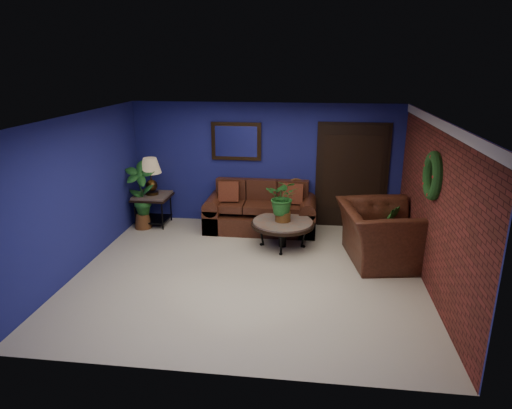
# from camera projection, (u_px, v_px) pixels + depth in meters

# --- Properties ---
(floor) EXTENTS (5.50, 5.50, 0.00)m
(floor) POSITION_uv_depth(u_px,v_px,m) (249.00, 273.00, 7.37)
(floor) COLOR beige
(floor) RESTS_ON ground
(wall_back) EXTENTS (5.50, 0.04, 2.50)m
(wall_back) POSITION_uv_depth(u_px,v_px,m) (266.00, 164.00, 9.36)
(wall_back) COLOR navy
(wall_back) RESTS_ON ground
(wall_left) EXTENTS (0.04, 5.00, 2.50)m
(wall_left) POSITION_uv_depth(u_px,v_px,m) (79.00, 193.00, 7.32)
(wall_left) COLOR navy
(wall_left) RESTS_ON ground
(wall_right_brick) EXTENTS (0.04, 5.00, 2.50)m
(wall_right_brick) POSITION_uv_depth(u_px,v_px,m) (434.00, 207.00, 6.66)
(wall_right_brick) COLOR maroon
(wall_right_brick) RESTS_ON ground
(ceiling) EXTENTS (5.50, 5.00, 0.02)m
(ceiling) POSITION_uv_depth(u_px,v_px,m) (248.00, 117.00, 6.61)
(ceiling) COLOR white
(ceiling) RESTS_ON wall_back
(crown_molding) EXTENTS (0.03, 5.00, 0.14)m
(crown_molding) POSITION_uv_depth(u_px,v_px,m) (442.00, 125.00, 6.31)
(crown_molding) COLOR white
(crown_molding) RESTS_ON wall_right_brick
(wall_mirror) EXTENTS (1.02, 0.06, 0.77)m
(wall_mirror) POSITION_uv_depth(u_px,v_px,m) (236.00, 141.00, 9.25)
(wall_mirror) COLOR #3E2911
(wall_mirror) RESTS_ON wall_back
(closet_door) EXTENTS (1.44, 0.06, 2.18)m
(closet_door) POSITION_uv_depth(u_px,v_px,m) (352.00, 177.00, 9.18)
(closet_door) COLOR black
(closet_door) RESTS_ON wall_back
(wreath) EXTENTS (0.16, 0.72, 0.72)m
(wreath) POSITION_uv_depth(u_px,v_px,m) (433.00, 176.00, 6.58)
(wreath) COLOR black
(wreath) RESTS_ON wall_right_brick
(sofa) EXTENTS (2.20, 0.95, 0.99)m
(sofa) POSITION_uv_depth(u_px,v_px,m) (261.00, 213.00, 9.25)
(sofa) COLOR #4D2316
(sofa) RESTS_ON ground
(coffee_table) EXTENTS (1.16, 1.16, 0.50)m
(coffee_table) POSITION_uv_depth(u_px,v_px,m) (283.00, 224.00, 8.32)
(coffee_table) COLOR #59544E
(coffee_table) RESTS_ON ground
(end_table) EXTENTS (0.72, 0.72, 0.66)m
(end_table) POSITION_uv_depth(u_px,v_px,m) (153.00, 201.00, 9.43)
(end_table) COLOR #59544E
(end_table) RESTS_ON ground
(table_lamp) EXTENTS (0.44, 0.44, 0.73)m
(table_lamp) POSITION_uv_depth(u_px,v_px,m) (151.00, 172.00, 9.24)
(table_lamp) COLOR #3E2911
(table_lamp) RESTS_ON end_table
(side_chair) EXTENTS (0.50, 0.50, 1.04)m
(side_chair) POSITION_uv_depth(u_px,v_px,m) (296.00, 202.00, 9.12)
(side_chair) COLOR brown
(side_chair) RESTS_ON ground
(armchair) EXTENTS (1.53, 1.68, 0.97)m
(armchair) POSITION_uv_depth(u_px,v_px,m) (381.00, 234.00, 7.72)
(armchair) COLOR #4D2316
(armchair) RESTS_ON ground
(coffee_plant) EXTENTS (0.66, 0.60, 0.79)m
(coffee_plant) POSITION_uv_depth(u_px,v_px,m) (283.00, 198.00, 8.17)
(coffee_plant) COLOR brown
(coffee_plant) RESTS_ON coffee_table
(floor_plant) EXTENTS (0.46, 0.41, 0.86)m
(floor_plant) POSITION_uv_depth(u_px,v_px,m) (389.00, 227.00, 8.15)
(floor_plant) COLOR brown
(floor_plant) RESTS_ON ground
(tall_plant) EXTENTS (0.63, 0.47, 1.38)m
(tall_plant) POSITION_uv_depth(u_px,v_px,m) (141.00, 193.00, 9.16)
(tall_plant) COLOR brown
(tall_plant) RESTS_ON ground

